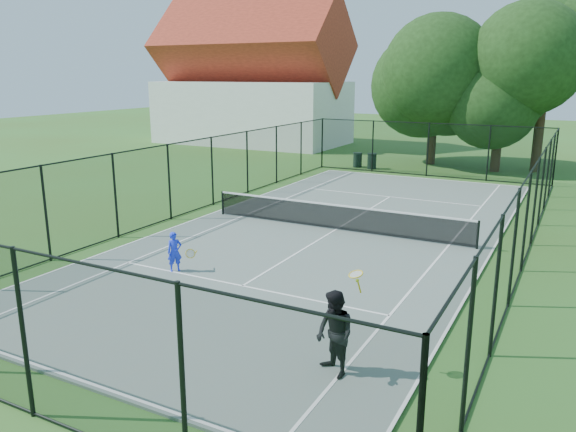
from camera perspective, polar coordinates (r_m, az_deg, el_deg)
The scene contains 12 objects.
ground at distance 20.72m, azimuth 4.88°, elevation -1.54°, with size 120.00×120.00×0.00m, color #3C5C1F.
tennis_court at distance 20.71m, azimuth 4.89°, elevation -1.46°, with size 11.00×24.00×0.06m, color slate.
tennis_net at distance 20.57m, azimuth 4.92°, elevation 0.01°, with size 10.08×0.08×0.95m.
fence at distance 20.36m, azimuth 4.97°, elevation 2.52°, with size 13.10×26.10×3.00m.
tree_near_left at distance 36.97m, azimuth 14.76°, elevation 13.40°, with size 6.69×6.69×8.72m.
tree_near_mid at distance 35.17m, azimuth 20.88°, elevation 11.67°, with size 5.71×5.71×7.46m.
tree_near_right at distance 35.99m, azimuth 24.73°, elevation 13.67°, with size 6.89×6.89×9.51m.
building at distance 47.36m, azimuth -3.71°, elevation 13.38°, with size 15.30×8.15×11.87m.
trash_bin_left at distance 35.20m, azimuth 7.08°, elevation 5.70°, with size 0.58×0.58×0.89m.
trash_bin_right at distance 34.60m, azimuth 8.52°, elevation 5.55°, with size 0.58×0.58×0.95m.
player_blue at distance 16.52m, azimuth -11.43°, elevation -3.58°, with size 0.82×0.51×1.16m.
player_black at distance 10.76m, azimuth 4.77°, elevation -11.84°, with size 1.02×0.98×2.02m.
Camera 1 is at (7.72, -18.38, 5.62)m, focal length 35.00 mm.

